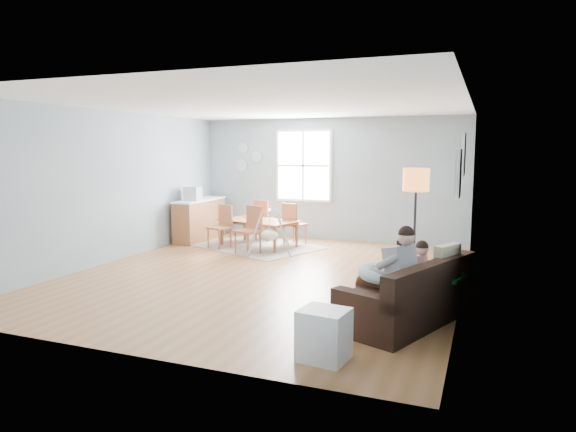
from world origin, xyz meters
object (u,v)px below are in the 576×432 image
at_px(toddler, 414,265).
at_px(monitor, 192,194).
at_px(chair_se, 251,227).
at_px(baby_swing, 269,234).
at_px(dining_table, 258,233).
at_px(storage_cube, 323,335).
at_px(chair_nw, 264,218).
at_px(floor_lamp, 416,191).
at_px(father, 390,272).
at_px(chair_sw, 222,224).
at_px(sofa, 411,300).
at_px(counter, 200,219).
at_px(chair_ne, 293,221).

bearing_deg(toddler, monitor, 146.30).
distance_m(chair_se, baby_swing, 0.39).
bearing_deg(dining_table, storage_cube, -43.61).
height_order(storage_cube, chair_nw, chair_nw).
relative_size(floor_lamp, chair_nw, 1.93).
relative_size(storage_cube, monitor, 1.44).
bearing_deg(father, chair_se, 135.78).
xyz_separation_m(floor_lamp, storage_cube, (-0.50, -2.59, -1.21)).
height_order(storage_cube, monitor, monitor).
bearing_deg(chair_se, monitor, 158.18).
bearing_deg(chair_nw, floor_lamp, -40.73).
bearing_deg(chair_sw, chair_nw, 67.19).
height_order(toddler, chair_se, toddler).
height_order(chair_sw, chair_se, chair_se).
height_order(sofa, father, father).
xyz_separation_m(chair_nw, baby_swing, (0.69, -1.31, -0.13)).
bearing_deg(floor_lamp, monitor, 154.20).
bearing_deg(chair_sw, chair_se, -21.76).
bearing_deg(monitor, floor_lamp, -25.80).
xyz_separation_m(toddler, chair_se, (-3.47, 2.77, -0.11)).
relative_size(toddler, chair_nw, 0.84).
height_order(toddler, storage_cube, toddler).
bearing_deg(dining_table, sofa, -29.60).
distance_m(sofa, toddler, 0.42).
relative_size(sofa, counter, 1.24).
bearing_deg(dining_table, chair_ne, 47.04).
bearing_deg(father, floor_lamp, 86.98).
height_order(sofa, dining_table, sofa).
xyz_separation_m(sofa, counter, (-5.20, 3.96, 0.20)).
xyz_separation_m(father, dining_table, (-3.43, 3.87, -0.36)).
distance_m(father, floor_lamp, 1.64).
bearing_deg(monitor, baby_swing, -16.03).
relative_size(dining_table, chair_se, 1.71).
height_order(dining_table, counter, counter).
bearing_deg(father, toddler, 61.53).
relative_size(storage_cube, counter, 0.30).
xyz_separation_m(floor_lamp, monitor, (-5.05, 2.44, -0.39)).
bearing_deg(baby_swing, chair_nw, 117.75).
relative_size(father, chair_nw, 1.30).
xyz_separation_m(sofa, toddler, (0.00, 0.19, 0.37)).
height_order(floor_lamp, baby_swing, floor_lamp).
relative_size(father, baby_swing, 1.07).
xyz_separation_m(toddler, chair_ne, (-3.01, 3.86, -0.13)).
relative_size(chair_nw, baby_swing, 0.82).
height_order(father, chair_se, father).
bearing_deg(counter, chair_sw, -35.96).
bearing_deg(chair_ne, chair_nw, 157.93).
distance_m(father, storage_cube, 1.31).
bearing_deg(sofa, chair_ne, 126.63).
relative_size(chair_se, chair_ne, 1.03).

